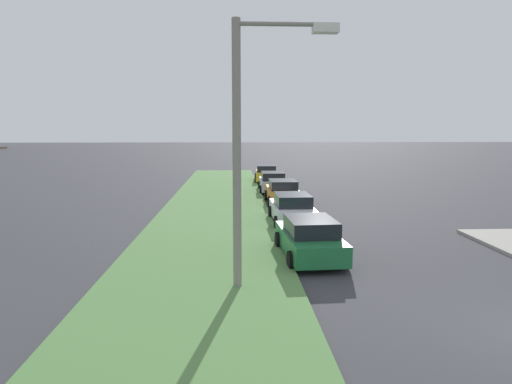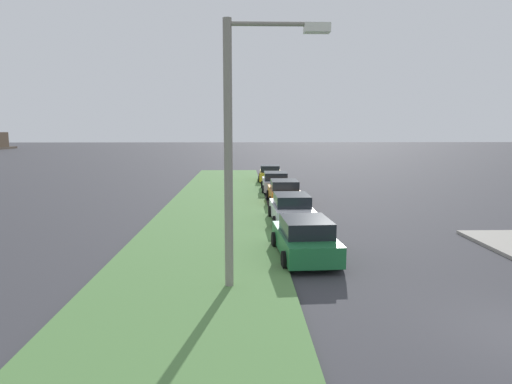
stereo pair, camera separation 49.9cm
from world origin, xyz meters
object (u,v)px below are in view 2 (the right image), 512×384
Objects in this scene: parked_car_orange at (284,192)px; streetlight at (241,136)px; parked_car_silver at (275,182)px; parked_car_white at (291,209)px; parked_car_yellow at (270,174)px; parked_car_green at (305,239)px.

streetlight reaches higher than parked_car_orange.
streetlight is (-20.19, 2.42, 3.67)m from parked_car_silver.
parked_car_yellow is at bearing -1.19° from parked_car_white.
parked_car_green is at bearing -177.21° from parked_car_yellow.
parked_car_orange is at bearing -177.35° from parked_car_silver.
parked_car_orange is 11.57m from parked_car_yellow.
parked_car_orange is (6.00, -0.20, 0.00)m from parked_car_white.
parked_car_silver is at bearing -176.78° from parked_car_yellow.
parked_car_green is 11.92m from parked_car_orange.
parked_car_silver and parked_car_yellow have the same top height.
parked_car_white is 9.99m from streetlight.
parked_car_white is at bearing -4.61° from parked_car_green.
parked_car_white is 1.00× the size of parked_car_silver.
parked_car_silver is at bearing -3.76° from parked_car_green.
parked_car_white and parked_car_orange have the same top height.
streetlight reaches higher than parked_car_yellow.
parked_car_white is 6.00m from parked_car_orange.
parked_car_yellow is at bearing 0.78° from parked_car_silver.
parked_car_silver is (11.21, -0.03, 0.00)m from parked_car_white.
parked_car_green is 1.00× the size of parked_car_yellow.
parked_car_green is at bearing -179.81° from parked_car_silver.
streetlight is (-26.54, 2.42, 3.67)m from parked_car_yellow.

